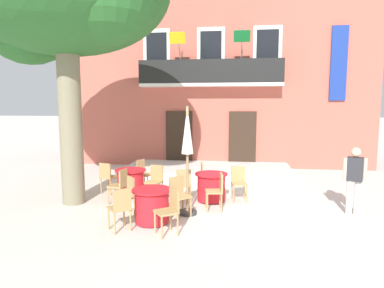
{
  "coord_description": "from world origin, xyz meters",
  "views": [
    {
      "loc": [
        0.67,
        -8.44,
        2.59
      ],
      "look_at": [
        -0.71,
        2.08,
        1.3
      ],
      "focal_mm": 30.78,
      "sensor_mm": 36.0,
      "label": 1
    }
  ],
  "objects_px": {
    "cafe_table_middle": "(131,182)",
    "cafe_chair_middle_1": "(108,176)",
    "cafe_umbrella": "(187,144)",
    "cafe_chair_front_1": "(217,189)",
    "cafe_table_front": "(211,187)",
    "cafe_chair_front_2": "(239,181)",
    "cafe_chair_near_tree_2": "(179,193)",
    "cafe_chair_middle_0": "(144,172)",
    "cafe_chair_near_tree_1": "(170,208)",
    "cafe_chair_middle_2": "(120,184)",
    "cafe_chair_front_0": "(183,183)",
    "cafe_chair_middle_3": "(155,179)",
    "pedestrian_near_entrance": "(354,177)",
    "cafe_table_near_tree": "(152,205)",
    "cafe_chair_near_tree_0": "(120,206)",
    "cafe_chair_front_3": "(206,176)",
    "cafe_chair_near_tree_3": "(135,192)"
  },
  "relations": [
    {
      "from": "cafe_chair_near_tree_2",
      "to": "cafe_umbrella",
      "type": "distance_m",
      "value": 1.16
    },
    {
      "from": "cafe_table_near_tree",
      "to": "cafe_chair_middle_3",
      "type": "relative_size",
      "value": 0.95
    },
    {
      "from": "cafe_table_middle",
      "to": "cafe_chair_middle_1",
      "type": "xyz_separation_m",
      "value": [
        -0.74,
        0.15,
        0.14
      ]
    },
    {
      "from": "cafe_chair_near_tree_1",
      "to": "cafe_chair_near_tree_2",
      "type": "xyz_separation_m",
      "value": [
        -0.01,
        1.12,
        0.0
      ]
    },
    {
      "from": "cafe_chair_near_tree_0",
      "to": "cafe_chair_front_1",
      "type": "bearing_deg",
      "value": 40.94
    },
    {
      "from": "cafe_chair_near_tree_1",
      "to": "cafe_chair_middle_1",
      "type": "bearing_deg",
      "value": 131.11
    },
    {
      "from": "cafe_table_near_tree",
      "to": "pedestrian_near_entrance",
      "type": "xyz_separation_m",
      "value": [
        4.56,
        1.17,
        0.51
      ]
    },
    {
      "from": "cafe_chair_near_tree_0",
      "to": "cafe_chair_middle_2",
      "type": "distance_m",
      "value": 1.94
    },
    {
      "from": "cafe_chair_near_tree_1",
      "to": "cafe_chair_middle_3",
      "type": "height_order",
      "value": "same"
    },
    {
      "from": "cafe_table_front",
      "to": "pedestrian_near_entrance",
      "type": "relative_size",
      "value": 0.54
    },
    {
      "from": "cafe_table_near_tree",
      "to": "cafe_table_middle",
      "type": "bearing_deg",
      "value": 119.37
    },
    {
      "from": "cafe_chair_front_0",
      "to": "pedestrian_near_entrance",
      "type": "bearing_deg",
      "value": -5.35
    },
    {
      "from": "cafe_chair_middle_0",
      "to": "cafe_chair_front_1",
      "type": "relative_size",
      "value": 1.0
    },
    {
      "from": "cafe_chair_near_tree_3",
      "to": "cafe_umbrella",
      "type": "distance_m",
      "value": 1.68
    },
    {
      "from": "cafe_chair_near_tree_2",
      "to": "cafe_table_front",
      "type": "height_order",
      "value": "cafe_chair_near_tree_2"
    },
    {
      "from": "cafe_umbrella",
      "to": "cafe_chair_middle_2",
      "type": "bearing_deg",
      "value": 162.73
    },
    {
      "from": "cafe_table_near_tree",
      "to": "pedestrian_near_entrance",
      "type": "bearing_deg",
      "value": 14.37
    },
    {
      "from": "cafe_chair_middle_0",
      "to": "cafe_chair_near_tree_0",
      "type": "bearing_deg",
      "value": -82.26
    },
    {
      "from": "cafe_table_middle",
      "to": "cafe_chair_front_1",
      "type": "relative_size",
      "value": 0.95
    },
    {
      "from": "cafe_umbrella",
      "to": "cafe_chair_front_1",
      "type": "bearing_deg",
      "value": 29.57
    },
    {
      "from": "cafe_chair_near_tree_2",
      "to": "cafe_chair_front_2",
      "type": "distance_m",
      "value": 1.99
    },
    {
      "from": "cafe_chair_near_tree_3",
      "to": "cafe_chair_front_0",
      "type": "height_order",
      "value": "same"
    },
    {
      "from": "cafe_table_near_tree",
      "to": "cafe_chair_near_tree_2",
      "type": "relative_size",
      "value": 0.95
    },
    {
      "from": "cafe_table_near_tree",
      "to": "cafe_chair_front_1",
      "type": "xyz_separation_m",
      "value": [
        1.36,
        1.06,
        0.14
      ]
    },
    {
      "from": "cafe_chair_front_0",
      "to": "cafe_chair_middle_2",
      "type": "bearing_deg",
      "value": -169.86
    },
    {
      "from": "cafe_chair_near_tree_3",
      "to": "cafe_table_near_tree",
      "type": "bearing_deg",
      "value": -44.47
    },
    {
      "from": "cafe_chair_near_tree_2",
      "to": "cafe_chair_near_tree_0",
      "type": "bearing_deg",
      "value": -131.97
    },
    {
      "from": "cafe_chair_front_0",
      "to": "cafe_chair_front_3",
      "type": "xyz_separation_m",
      "value": [
        0.5,
        0.96,
        0.0
      ]
    },
    {
      "from": "cafe_chair_middle_3",
      "to": "cafe_chair_front_2",
      "type": "bearing_deg",
      "value": 2.44
    },
    {
      "from": "cafe_chair_front_0",
      "to": "pedestrian_near_entrance",
      "type": "xyz_separation_m",
      "value": [
        4.11,
        -0.38,
        0.37
      ]
    },
    {
      "from": "cafe_chair_front_1",
      "to": "cafe_chair_middle_1",
      "type": "bearing_deg",
      "value": 161.16
    },
    {
      "from": "cafe_chair_near_tree_2",
      "to": "cafe_chair_front_3",
      "type": "height_order",
      "value": "same"
    },
    {
      "from": "cafe_chair_near_tree_3",
      "to": "cafe_chair_front_3",
      "type": "bearing_deg",
      "value": 53.13
    },
    {
      "from": "cafe_table_middle",
      "to": "cafe_umbrella",
      "type": "height_order",
      "value": "cafe_umbrella"
    },
    {
      "from": "cafe_chair_front_3",
      "to": "cafe_chair_middle_0",
      "type": "bearing_deg",
      "value": 173.09
    },
    {
      "from": "cafe_umbrella",
      "to": "cafe_chair_near_tree_0",
      "type": "bearing_deg",
      "value": -133.98
    },
    {
      "from": "cafe_chair_middle_3",
      "to": "cafe_table_front",
      "type": "height_order",
      "value": "cafe_chair_middle_3"
    },
    {
      "from": "cafe_chair_middle_0",
      "to": "cafe_table_front",
      "type": "relative_size",
      "value": 1.05
    },
    {
      "from": "cafe_chair_middle_3",
      "to": "pedestrian_near_entrance",
      "type": "bearing_deg",
      "value": -8.32
    },
    {
      "from": "cafe_chair_middle_2",
      "to": "cafe_chair_front_0",
      "type": "xyz_separation_m",
      "value": [
        1.63,
        0.29,
        0.0
      ]
    },
    {
      "from": "cafe_chair_middle_2",
      "to": "cafe_chair_middle_3",
      "type": "xyz_separation_m",
      "value": [
        0.79,
        0.63,
        0.0
      ]
    },
    {
      "from": "cafe_chair_near_tree_2",
      "to": "cafe_chair_middle_0",
      "type": "xyz_separation_m",
      "value": [
        -1.46,
        2.18,
        0.0
      ]
    },
    {
      "from": "cafe_chair_near_tree_0",
      "to": "cafe_chair_near_tree_2",
      "type": "xyz_separation_m",
      "value": [
        1.01,
        1.12,
        0.0
      ]
    },
    {
      "from": "cafe_chair_middle_0",
      "to": "cafe_chair_front_3",
      "type": "xyz_separation_m",
      "value": [
        1.91,
        -0.23,
        0.0
      ]
    },
    {
      "from": "cafe_table_near_tree",
      "to": "cafe_chair_front_2",
      "type": "xyz_separation_m",
      "value": [
        1.89,
        1.99,
        0.14
      ]
    },
    {
      "from": "cafe_chair_near_tree_3",
      "to": "cafe_chair_middle_0",
      "type": "xyz_separation_m",
      "value": [
        -0.42,
        2.22,
        0.0
      ]
    },
    {
      "from": "cafe_table_near_tree",
      "to": "cafe_chair_near_tree_1",
      "type": "bearing_deg",
      "value": -47.83
    },
    {
      "from": "cafe_table_near_tree",
      "to": "cafe_chair_near_tree_2",
      "type": "xyz_separation_m",
      "value": [
        0.5,
        0.56,
        0.14
      ]
    },
    {
      "from": "cafe_chair_middle_1",
      "to": "cafe_chair_middle_2",
      "type": "xyz_separation_m",
      "value": [
        0.69,
        -0.9,
        0.0
      ]
    },
    {
      "from": "cafe_table_front",
      "to": "cafe_chair_front_2",
      "type": "relative_size",
      "value": 0.95
    }
  ]
}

